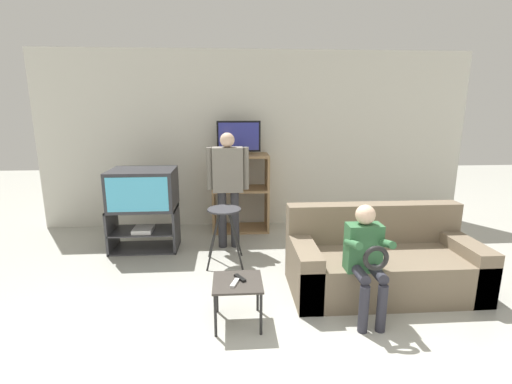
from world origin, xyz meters
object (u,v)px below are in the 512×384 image
object	(u,v)px
television_main	(143,189)
person_seated_child	(366,254)
media_shelf	(240,192)
folding_stool	(224,218)
snack_table	(238,287)
remote_control_white	(235,283)
tv_stand	(144,229)
remote_control_black	(240,278)
person_standing_adult	(228,180)
couch	(381,263)
television_flat	(239,139)

from	to	relation	value
television_main	person_seated_child	bearing A→B (deg)	-38.24
media_shelf	folding_stool	distance (m)	1.22
folding_stool	snack_table	size ratio (longest dim) A/B	1.63
remote_control_white	person_seated_child	world-z (taller)	person_seated_child
person_seated_child	tv_stand	bearing A→B (deg)	142.26
media_shelf	snack_table	size ratio (longest dim) A/B	2.74
tv_stand	remote_control_white	bearing A→B (deg)	-57.94
remote_control_black	snack_table	bearing A→B (deg)	-150.79
snack_table	person_standing_adult	distance (m)	1.86
media_shelf	couch	bearing A→B (deg)	-54.93
television_flat	person_seated_child	world-z (taller)	television_flat
snack_table	remote_control_white	xyz separation A→B (m)	(-0.02, -0.05, 0.06)
remote_control_black	television_main	bearing A→B (deg)	93.20
tv_stand	couch	size ratio (longest dim) A/B	0.47
television_main	media_shelf	size ratio (longest dim) A/B	0.71
media_shelf	folding_stool	size ratio (longest dim) A/B	1.68
folding_stool	person_seated_child	size ratio (longest dim) A/B	0.67
media_shelf	tv_stand	bearing A→B (deg)	-151.58
media_shelf	remote_control_black	size ratio (longest dim) A/B	7.85
folding_stool	person_standing_adult	size ratio (longest dim) A/B	0.45
remote_control_white	person_seated_child	xyz separation A→B (m)	(1.12, 0.07, 0.19)
remote_control_white	television_flat	bearing A→B (deg)	106.49
remote_control_white	couch	world-z (taller)	couch
tv_stand	remote_control_white	world-z (taller)	tv_stand
remote_control_white	snack_table	bearing A→B (deg)	82.72
folding_stool	television_flat	bearing A→B (deg)	80.38
television_main	person_standing_adult	size ratio (longest dim) A/B	0.54
television_flat	folding_stool	bearing A→B (deg)	-99.62
media_shelf	person_seated_child	world-z (taller)	media_shelf
tv_stand	media_shelf	distance (m)	1.46
television_flat	tv_stand	bearing A→B (deg)	-151.25
television_main	television_flat	world-z (taller)	television_flat
remote_control_white	person_standing_adult	distance (m)	1.89
television_flat	snack_table	distance (m)	2.65
tv_stand	folding_stool	xyz separation A→B (m)	(1.04, -0.52, 0.28)
television_flat	person_standing_adult	distance (m)	0.83
folding_stool	person_standing_adult	distance (m)	0.63
television_main	person_seated_child	size ratio (longest dim) A/B	0.80
tv_stand	television_main	distance (m)	0.53
television_main	media_shelf	bearing A→B (deg)	28.16
television_flat	snack_table	bearing A→B (deg)	-91.88
tv_stand	remote_control_white	distance (m)	2.15
television_flat	snack_table	world-z (taller)	television_flat
tv_stand	television_main	size ratio (longest dim) A/B	1.06
remote_control_black	couch	bearing A→B (deg)	-11.91
television_flat	person_standing_adult	xyz separation A→B (m)	(-0.16, -0.68, -0.46)
tv_stand	television_flat	xyz separation A→B (m)	(1.24, 0.68, 1.09)
television_flat	snack_table	size ratio (longest dim) A/B	1.50
snack_table	person_seated_child	distance (m)	1.12
remote_control_white	couch	distance (m)	1.58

